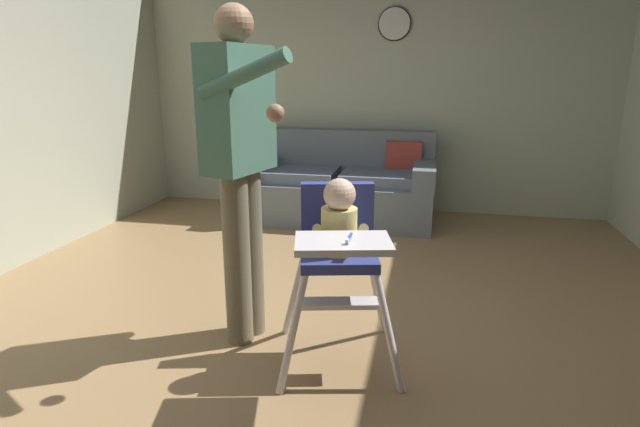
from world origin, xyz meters
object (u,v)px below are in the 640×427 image
Objects in this scene: high_chair at (339,239)px; wall_clock at (395,24)px; couch at (342,186)px; adult_standing at (241,161)px.

wall_clock is at bearing 166.58° from high_chair.
wall_clock is (0.42, 0.48, 1.54)m from couch.
adult_standing is (-0.53, 0.14, 0.33)m from high_chair.
adult_standing reaches higher than high_chair.
adult_standing is (-0.11, -2.43, 0.65)m from couch.
wall_clock is at bearing 93.86° from adult_standing.
adult_standing is 5.29× the size of wall_clock.
high_chair is 0.55× the size of adult_standing.
high_chair reaches higher than couch.
wall_clock reaches higher than adult_standing.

